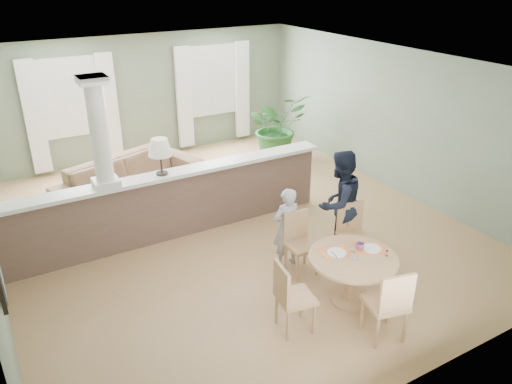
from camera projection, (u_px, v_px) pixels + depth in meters
ground at (231, 227)px, 8.42m from camera, size 8.00×8.00×0.00m
room_shell at (209, 114)px, 8.14m from camera, size 7.02×8.02×2.71m
pony_wall at (168, 197)px, 7.83m from camera, size 5.32×0.38×2.70m
sofa at (132, 181)px, 9.18m from camera, size 2.95×1.90×0.80m
houseplant at (276, 126)px, 11.09m from camera, size 1.39×1.23×1.46m
dining_table at (352, 266)px, 6.36m from camera, size 1.14×1.14×0.78m
chair_far_boy at (299, 240)px, 7.04m from camera, size 0.43×0.43×0.90m
chair_far_man at (352, 231)px, 7.24m from camera, size 0.51×0.51×0.92m
chair_near at (389, 302)px, 5.69m from camera, size 0.53×0.53×0.97m
chair_side at (290, 295)px, 5.86m from camera, size 0.48×0.48×0.93m
child_person at (286, 227)px, 7.13m from camera, size 0.46×0.31×1.22m
man_person at (339, 203)px, 7.38m from camera, size 0.89×0.75×1.64m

